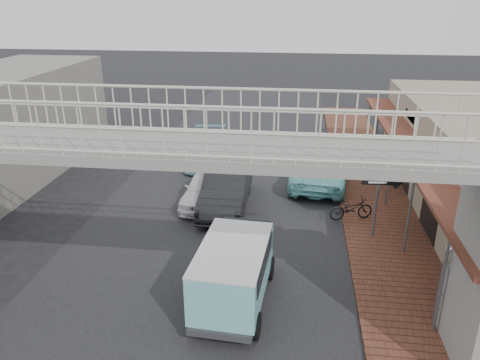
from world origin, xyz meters
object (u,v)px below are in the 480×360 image
(white_hatchback, at_px, (207,187))
(motorcycle_near, at_px, (351,208))
(dark_sedan, at_px, (226,188))
(angkot_van, at_px, (234,266))
(motorcycle_far, at_px, (341,155))
(arrow_sign, at_px, (401,174))
(street_clock, at_px, (457,259))
(angkot_far, at_px, (207,148))
(angkot_curb, at_px, (320,169))

(white_hatchback, distance_m, motorcycle_near, 6.04)
(dark_sedan, xyz_separation_m, angkot_van, (1.24, -6.54, 0.43))
(motorcycle_far, xyz_separation_m, arrow_sign, (1.38, -7.69, 1.94))
(white_hatchback, relative_size, street_clock, 1.65)
(angkot_far, relative_size, angkot_van, 1.21)
(motorcycle_far, height_order, street_clock, street_clock)
(motorcycle_near, distance_m, street_clock, 6.65)
(angkot_far, height_order, arrow_sign, arrow_sign)
(angkot_curb, xyz_separation_m, motorcycle_near, (1.10, -3.87, -0.18))
(dark_sedan, xyz_separation_m, street_clock, (6.96, -6.91, 1.33))
(street_clock, bearing_deg, angkot_far, 122.95)
(angkot_curb, xyz_separation_m, arrow_sign, (2.53, -5.11, 1.79))
(white_hatchback, distance_m, street_clock, 10.77)
(angkot_van, xyz_separation_m, motorcycle_far, (3.85, 12.24, -0.67))
(motorcycle_far, bearing_deg, angkot_curb, 141.10)
(motorcycle_near, bearing_deg, arrow_sign, -149.06)
(street_clock, distance_m, arrow_sign, 4.97)
(angkot_far, distance_m, street_clock, 15.33)
(motorcycle_far, bearing_deg, white_hatchback, 117.05)
(angkot_curb, relative_size, angkot_far, 1.06)
(motorcycle_near, bearing_deg, street_clock, 179.04)
(angkot_van, xyz_separation_m, motorcycle_near, (3.81, 5.79, -0.70))
(dark_sedan, height_order, street_clock, street_clock)
(white_hatchback, bearing_deg, angkot_curb, 33.31)
(white_hatchback, bearing_deg, arrow_sign, -14.14)
(dark_sedan, relative_size, angkot_van, 1.21)
(motorcycle_near, height_order, arrow_sign, arrow_sign)
(street_clock, height_order, arrow_sign, arrow_sign)
(dark_sedan, relative_size, street_clock, 2.02)
(street_clock, relative_size, arrow_sign, 0.83)
(white_hatchback, relative_size, motorcycle_far, 2.55)
(white_hatchback, height_order, dark_sedan, dark_sedan)
(angkot_curb, relative_size, motorcycle_far, 3.31)
(angkot_curb, height_order, motorcycle_near, angkot_curb)
(motorcycle_near, distance_m, arrow_sign, 2.73)
(motorcycle_far, distance_m, arrow_sign, 8.05)
(dark_sedan, bearing_deg, white_hatchback, 159.35)
(motorcycle_far, bearing_deg, arrow_sign, 175.27)
(motorcycle_near, relative_size, motorcycle_far, 1.08)
(angkot_far, bearing_deg, arrow_sign, -47.89)
(angkot_far, bearing_deg, angkot_curb, -28.31)
(angkot_curb, xyz_separation_m, angkot_van, (-2.71, -9.66, 0.52))
(angkot_far, bearing_deg, white_hatchback, -85.09)
(angkot_far, relative_size, street_clock, 2.02)
(angkot_curb, relative_size, motorcycle_near, 3.05)
(dark_sedan, distance_m, angkot_van, 6.67)
(dark_sedan, height_order, angkot_far, dark_sedan)
(angkot_curb, distance_m, arrow_sign, 5.97)
(street_clock, bearing_deg, motorcycle_far, 95.88)
(dark_sedan, height_order, angkot_curb, dark_sedan)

